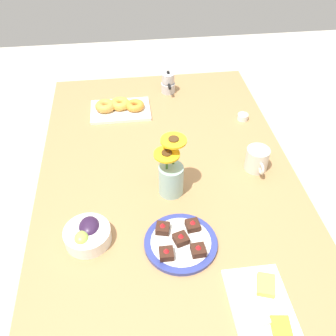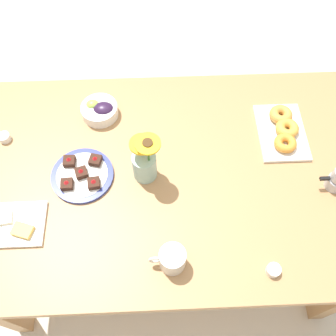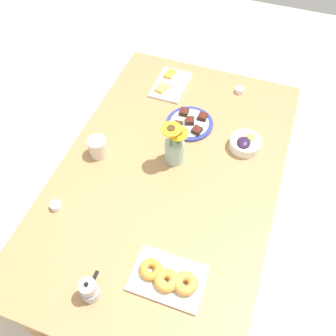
{
  "view_description": "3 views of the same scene",
  "coord_description": "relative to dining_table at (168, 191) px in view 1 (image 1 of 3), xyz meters",
  "views": [
    {
      "loc": [
        1.05,
        -0.13,
        1.74
      ],
      "look_at": [
        0.0,
        0.0,
        0.78
      ],
      "focal_mm": 40.0,
      "sensor_mm": 36.0,
      "label": 1
    },
    {
      "loc": [
        0.03,
        0.7,
        2.0
      ],
      "look_at": [
        0.0,
        0.0,
        0.78
      ],
      "focal_mm": 40.0,
      "sensor_mm": 36.0,
      "label": 2
    },
    {
      "loc": [
        -0.96,
        -0.34,
        2.13
      ],
      "look_at": [
        0.0,
        0.0,
        0.78
      ],
      "focal_mm": 40.0,
      "sensor_mm": 36.0,
      "label": 3
    }
  ],
  "objects": [
    {
      "name": "ground_plane",
      "position": [
        0.0,
        0.0,
        -0.65
      ],
      "size": [
        6.0,
        6.0,
        0.0
      ],
      "primitive_type": "plane",
      "color": "beige"
    },
    {
      "name": "dining_table",
      "position": [
        0.0,
        0.0,
        0.0
      ],
      "size": [
        1.6,
        1.0,
        0.74
      ],
      "color": "#A87A4C",
      "rests_on": "ground_plane"
    },
    {
      "name": "coffee_mug",
      "position": [
        0.0,
        0.35,
        0.13
      ],
      "size": [
        0.12,
        0.09,
        0.09
      ],
      "color": "beige",
      "rests_on": "dining_table"
    },
    {
      "name": "grape_bowl",
      "position": [
        0.27,
        -0.3,
        0.12
      ],
      "size": [
        0.15,
        0.15,
        0.07
      ],
      "color": "white",
      "rests_on": "dining_table"
    },
    {
      "name": "cheese_platter",
      "position": [
        0.58,
        0.19,
        0.1
      ],
      "size": [
        0.26,
        0.17,
        0.03
      ],
      "color": "white",
      "rests_on": "dining_table"
    },
    {
      "name": "croissant_platter",
      "position": [
        -0.48,
        -0.17,
        0.11
      ],
      "size": [
        0.19,
        0.28,
        0.05
      ],
      "color": "white",
      "rests_on": "dining_table"
    },
    {
      "name": "jam_cup_berry",
      "position": [
        -0.33,
        0.39,
        0.1
      ],
      "size": [
        0.05,
        0.05,
        0.03
      ],
      "color": "white",
      "rests_on": "dining_table"
    },
    {
      "name": "dessert_plate",
      "position": [
        0.33,
        -0.0,
        0.1
      ],
      "size": [
        0.24,
        0.24,
        0.05
      ],
      "color": "navy",
      "rests_on": "dining_table"
    },
    {
      "name": "flower_vase",
      "position": [
        0.09,
        0.0,
        0.17
      ],
      "size": [
        0.11,
        0.12,
        0.23
      ],
      "color": "#99C1B7",
      "rests_on": "dining_table"
    },
    {
      "name": "moka_pot",
      "position": [
        -0.62,
        0.08,
        0.13
      ],
      "size": [
        0.11,
        0.07,
        0.12
      ],
      "color": "#B7B7BC",
      "rests_on": "dining_table"
    }
  ]
}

